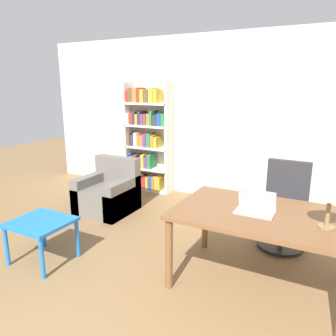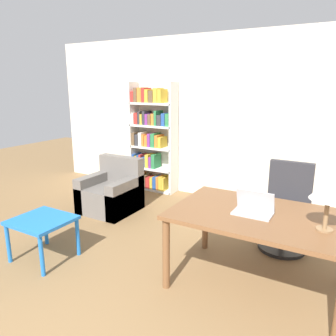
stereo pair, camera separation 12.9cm
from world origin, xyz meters
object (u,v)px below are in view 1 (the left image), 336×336
Objects in this scene: laptop at (255,208)px; side_table_blue at (41,227)px; table_lamp at (331,189)px; office_chair at (284,209)px; armchair at (108,194)px; desk at (261,221)px; bookshelf at (146,140)px.

laptop is 0.57× the size of side_table_blue.
office_chair is (-0.48, 1.05, -0.62)m from table_lamp.
table_lamp is at bearing -17.35° from armchair.
armchair is (-2.43, 0.89, -0.52)m from laptop.
desk is 2.30m from side_table_blue.
armchair reaches higher than desk.
armchair is at bearing 160.96° from desk.
table_lamp reaches higher than office_chair.
bookshelf reaches higher than table_lamp.
laptop is 0.18× the size of bookshelf.
office_chair reaches higher than side_table_blue.
desk is 3.27m from bookshelf.
office_chair is at bearing 2.38° from armchair.
bookshelf reaches higher than laptop.
armchair is at bearing 101.05° from side_table_blue.
armchair is (-2.48, 0.86, -0.39)m from desk.
office_chair is at bearing 35.95° from side_table_blue.
table_lamp is 0.70× the size of side_table_blue.
side_table_blue is 1.56m from armchair.
bookshelf is at bearing 145.05° from table_lamp.
armchair is at bearing 159.94° from laptop.
laptop is 3.24m from bookshelf.
office_chair is at bearing -22.87° from bookshelf.
armchair is (-0.30, 1.53, -0.14)m from side_table_blue.
desk is at bearing 29.57° from laptop.
bookshelf reaches higher than armchair.
side_table_blue is (-2.26, -1.64, -0.05)m from office_chair.
side_table_blue is at bearing -78.95° from armchair.
table_lamp is 0.42× the size of office_chair.
bookshelf is at bearing 157.13° from office_chair.
side_table_blue is at bearing -167.98° from table_lamp.
armchair is at bearing 162.65° from table_lamp.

